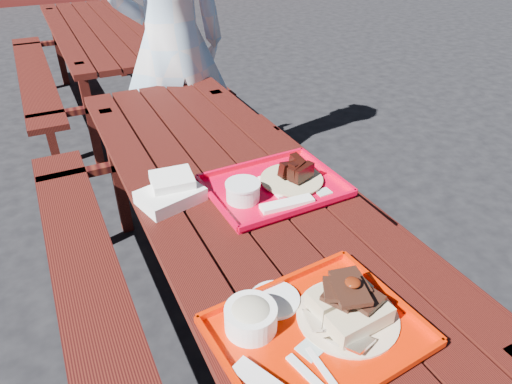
% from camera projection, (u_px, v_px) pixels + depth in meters
% --- Properties ---
extents(ground, '(60.00, 60.00, 0.00)m').
position_uv_depth(ground, '(242.00, 326.00, 2.09)').
color(ground, black).
rests_on(ground, ground).
extents(picnic_table_near, '(1.41, 2.40, 0.75)m').
position_uv_depth(picnic_table_near, '(239.00, 229.00, 1.79)').
color(picnic_table_near, '#42130C').
rests_on(picnic_table_near, ground).
extents(picnic_table_far, '(1.41, 2.40, 0.75)m').
position_uv_depth(picnic_table_far, '(103.00, 50.00, 3.90)').
color(picnic_table_far, '#42130C').
rests_on(picnic_table_far, ground).
extents(near_tray, '(0.51, 0.42, 0.15)m').
position_uv_depth(near_tray, '(312.00, 320.00, 1.11)').
color(near_tray, red).
rests_on(near_tray, picnic_table_near).
extents(far_tray, '(0.49, 0.39, 0.08)m').
position_uv_depth(far_tray, '(273.00, 186.00, 1.65)').
color(far_tray, red).
rests_on(far_tray, picnic_table_near).
extents(white_cloth, '(0.24, 0.20, 0.09)m').
position_uv_depth(white_cloth, '(171.00, 191.00, 1.60)').
color(white_cloth, white).
rests_on(white_cloth, picnic_table_near).
extents(person, '(0.70, 0.47, 1.87)m').
position_uv_depth(person, '(172.00, 45.00, 2.64)').
color(person, '#ACCFED').
rests_on(person, ground).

